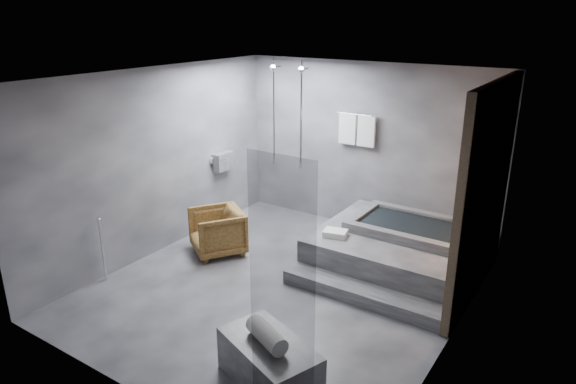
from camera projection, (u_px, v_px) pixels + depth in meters
The scene contains 7 objects.
room at pixel (319, 164), 6.38m from camera, with size 5.00×5.04×2.82m.
tub_deck at pixel (397, 249), 7.48m from camera, with size 2.20×2.00×0.50m, color #39393B.
tub_step at pixel (362, 294), 6.60m from camera, with size 2.20×0.36×0.18m, color #39393B.
concrete_bench at pixel (269, 363), 5.07m from camera, with size 1.06×0.58×0.48m, color #2E2E31.
driftwood_chair at pixel (217, 232), 7.85m from camera, with size 0.74×0.77×0.70m, color #402810.
rolled_towel at pixel (267, 335), 4.95m from camera, with size 0.19×0.19×0.52m, color silver.
deck_towel at pixel (335, 233), 7.31m from camera, with size 0.32×0.24×0.09m, color white.
Camera 1 is at (3.45, -5.10, 3.51)m, focal length 32.00 mm.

